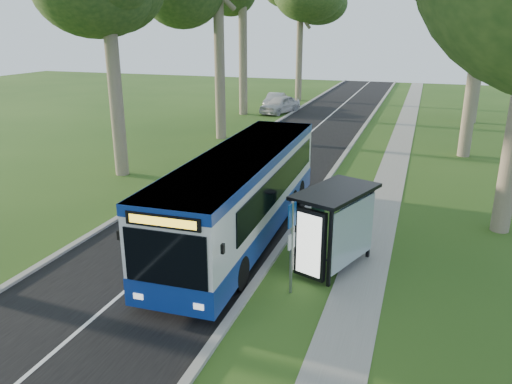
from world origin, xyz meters
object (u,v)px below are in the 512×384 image
at_px(bus_stop_sign, 292,238).
at_px(bus_shelter, 337,218).
at_px(litter_bin, 318,207).
at_px(car_silver, 275,100).
at_px(car_white, 280,104).
at_px(bus, 243,194).

height_order(bus_stop_sign, bus_shelter, bus_stop_sign).
distance_m(litter_bin, car_silver, 29.57).
bearing_deg(car_white, litter_bin, -52.09).
distance_m(bus_stop_sign, bus_shelter, 1.98).
height_order(bus_shelter, car_silver, bus_shelter).
relative_size(bus, litter_bin, 12.29).
bearing_deg(bus_shelter, bus_stop_sign, -99.59).
distance_m(bus, litter_bin, 3.66).
bearing_deg(bus, bus_stop_sign, -52.88).
distance_m(litter_bin, car_white, 26.15).
bearing_deg(car_silver, litter_bin, -72.35).
bearing_deg(bus_stop_sign, bus, 144.01).
height_order(car_white, car_silver, car_white).
bearing_deg(litter_bin, bus_shelter, -71.41).
height_order(bus, litter_bin, bus).
relative_size(litter_bin, car_white, 0.22).
distance_m(bus, bus_shelter, 4.07).
bearing_deg(litter_bin, bus_stop_sign, -85.54).
bearing_deg(bus_stop_sign, car_white, 122.08).
height_order(bus_shelter, litter_bin, bus_shelter).
bearing_deg(car_silver, car_white, -68.33).
distance_m(bus_stop_sign, car_white, 32.07).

